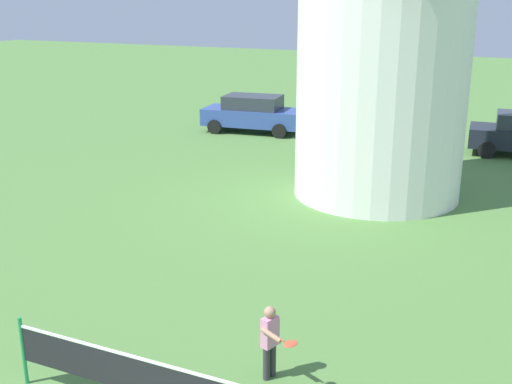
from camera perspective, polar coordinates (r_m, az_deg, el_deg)
The scene contains 3 objects.
player_far at distance 9.82m, azimuth 1.33°, elevation -12.98°, with size 0.69×0.65×1.20m.
parked_car_blue at distance 27.22m, azimuth -0.29°, elevation 7.07°, with size 4.35×2.27×1.56m.
parked_car_silver at distance 25.81m, azimuth 10.40°, elevation 6.22°, with size 4.14×2.05×1.56m.
Camera 1 is at (3.98, -4.25, 5.63)m, focal length 44.66 mm.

